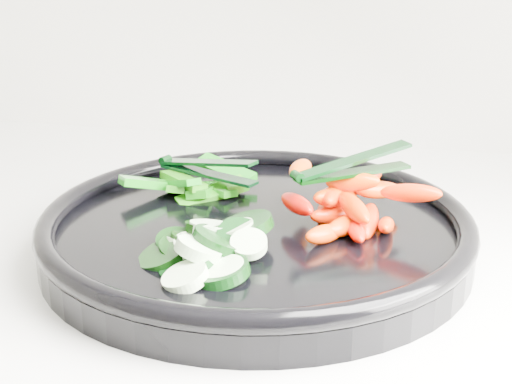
# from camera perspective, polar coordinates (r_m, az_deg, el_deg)

# --- Properties ---
(veggie_tray) EXTENTS (0.47, 0.47, 0.04)m
(veggie_tray) POSITION_cam_1_polar(r_m,az_deg,el_deg) (0.62, 0.00, -3.01)
(veggie_tray) COLOR black
(veggie_tray) RESTS_ON counter
(cucumber_pile) EXTENTS (0.11, 0.13, 0.04)m
(cucumber_pile) POSITION_cam_1_polar(r_m,az_deg,el_deg) (0.56, -4.08, -4.44)
(cucumber_pile) COLOR black
(cucumber_pile) RESTS_ON veggie_tray
(carrot_pile) EXTENTS (0.15, 0.15, 0.06)m
(carrot_pile) POSITION_cam_1_polar(r_m,az_deg,el_deg) (0.62, 7.27, -0.79)
(carrot_pile) COLOR #EE1000
(carrot_pile) RESTS_ON veggie_tray
(pepper_pile) EXTENTS (0.12, 0.11, 0.03)m
(pepper_pile) POSITION_cam_1_polar(r_m,az_deg,el_deg) (0.70, -4.63, 0.57)
(pepper_pile) COLOR #1C740B
(pepper_pile) RESTS_ON veggie_tray
(tong_carrot) EXTENTS (0.10, 0.08, 0.02)m
(tong_carrot) POSITION_cam_1_polar(r_m,az_deg,el_deg) (0.62, 7.53, 1.99)
(tong_carrot) COLOR black
(tong_carrot) RESTS_ON carrot_pile
(tong_pepper) EXTENTS (0.11, 0.06, 0.02)m
(tong_pepper) POSITION_cam_1_polar(r_m,az_deg,el_deg) (0.69, -4.13, 1.96)
(tong_pepper) COLOR black
(tong_pepper) RESTS_ON pepper_pile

